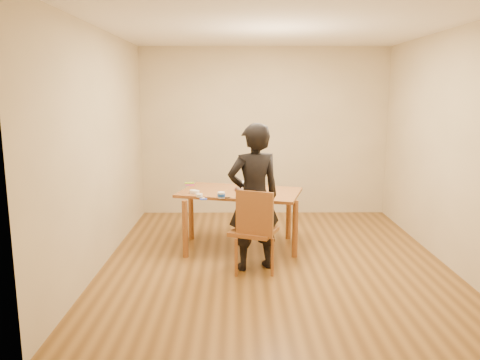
{
  "coord_description": "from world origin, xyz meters",
  "views": [
    {
      "loc": [
        -0.44,
        -5.36,
        1.98
      ],
      "look_at": [
        -0.4,
        0.41,
        0.9
      ],
      "focal_mm": 35.0,
      "sensor_mm": 36.0,
      "label": 1
    }
  ],
  "objects_px": {
    "dining_table": "(240,192)",
    "cake": "(246,186)",
    "dining_chair": "(254,231)",
    "cake_plate": "(246,189)",
    "person": "(254,197)"
  },
  "relations": [
    {
      "from": "dining_table",
      "to": "cake_plate",
      "type": "distance_m",
      "value": 0.09
    },
    {
      "from": "dining_table",
      "to": "cake",
      "type": "relative_size",
      "value": 6.52
    },
    {
      "from": "cake_plate",
      "to": "cake",
      "type": "distance_m",
      "value": 0.05
    },
    {
      "from": "cake_plate",
      "to": "person",
      "type": "height_order",
      "value": "person"
    },
    {
      "from": "cake_plate",
      "to": "person",
      "type": "bearing_deg",
      "value": -84.78
    },
    {
      "from": "dining_chair",
      "to": "person",
      "type": "height_order",
      "value": "person"
    },
    {
      "from": "cake_plate",
      "to": "cake",
      "type": "bearing_deg",
      "value": -90.0
    },
    {
      "from": "dining_table",
      "to": "cake",
      "type": "xyz_separation_m",
      "value": [
        0.08,
        0.04,
        0.08
      ]
    },
    {
      "from": "cake_plate",
      "to": "person",
      "type": "relative_size",
      "value": 0.18
    },
    {
      "from": "cake",
      "to": "dining_chair",
      "type": "bearing_deg",
      "value": -85.07
    },
    {
      "from": "dining_chair",
      "to": "person",
      "type": "bearing_deg",
      "value": 112.15
    },
    {
      "from": "dining_chair",
      "to": "cake",
      "type": "bearing_deg",
      "value": 117.08
    },
    {
      "from": "dining_table",
      "to": "dining_chair",
      "type": "relative_size",
      "value": 3.21
    },
    {
      "from": "dining_chair",
      "to": "cake",
      "type": "distance_m",
      "value": 0.89
    },
    {
      "from": "dining_table",
      "to": "person",
      "type": "height_order",
      "value": "person"
    }
  ]
}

